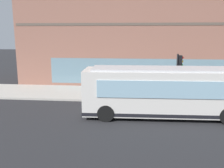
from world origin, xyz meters
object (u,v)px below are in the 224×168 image
object	(u,v)px
city_bus_nearside	(165,92)
pedestrian_near_hydrant	(198,86)
newspaper_vending_box	(212,88)
fire_hydrant	(221,87)
pedestrian_near_building_entrance	(186,86)
traffic_light_near_corner	(179,68)

from	to	relation	value
city_bus_nearside	pedestrian_near_hydrant	distance (m)	5.55
city_bus_nearside	newspaper_vending_box	xyz separation A→B (m)	(5.90, -4.51, -0.95)
pedestrian_near_hydrant	fire_hydrant	bearing A→B (deg)	-48.61
city_bus_nearside	pedestrian_near_hydrant	bearing A→B (deg)	-33.58
pedestrian_near_hydrant	pedestrian_near_building_entrance	bearing A→B (deg)	113.87
fire_hydrant	pedestrian_near_building_entrance	bearing A→B (deg)	127.09
pedestrian_near_hydrant	newspaper_vending_box	distance (m)	2.00
traffic_light_near_corner	pedestrian_near_hydrant	world-z (taller)	traffic_light_near_corner
city_bus_nearside	fire_hydrant	world-z (taller)	city_bus_nearside
traffic_light_near_corner	newspaper_vending_box	size ratio (longest dim) A/B	3.85
city_bus_nearside	pedestrian_near_hydrant	size ratio (longest dim) A/B	6.35
newspaper_vending_box	pedestrian_near_building_entrance	bearing A→B (deg)	125.18
pedestrian_near_building_entrance	pedestrian_near_hydrant	xyz separation A→B (m)	(0.45, -1.02, -0.00)
city_bus_nearside	fire_hydrant	distance (m)	8.91
city_bus_nearside	pedestrian_near_hydrant	xyz separation A→B (m)	(4.61, -3.06, -0.49)
fire_hydrant	pedestrian_near_hydrant	size ratio (longest dim) A/B	0.46
city_bus_nearside	pedestrian_near_building_entrance	distance (m)	4.66
fire_hydrant	newspaper_vending_box	world-z (taller)	newspaper_vending_box
traffic_light_near_corner	city_bus_nearside	bearing A→B (deg)	159.26
fire_hydrant	pedestrian_near_building_entrance	world-z (taller)	pedestrian_near_building_entrance
traffic_light_near_corner	fire_hydrant	xyz separation A→B (m)	(3.27, -4.25, -2.06)
traffic_light_near_corner	newspaper_vending_box	bearing A→B (deg)	-53.68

